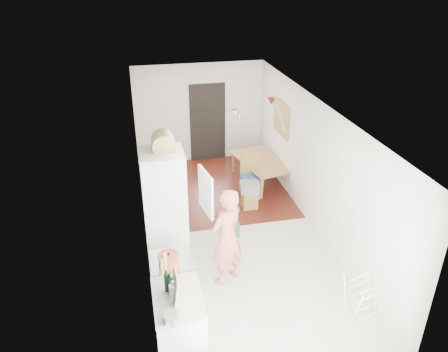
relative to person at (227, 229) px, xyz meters
name	(u,v)px	position (x,y,z in m)	size (l,w,h in m)	color
room_shell	(232,175)	(0.38, 1.30, 0.27)	(3.20, 7.00, 2.50)	beige
floor	(231,233)	(0.38, 1.30, -0.98)	(3.20, 7.00, 0.01)	beige
wood_floor_overlay	(213,188)	(0.38, 3.15, -0.98)	(3.20, 3.30, 0.01)	#562014
sage_wall_panel	(146,213)	(-1.21, -0.70, 0.87)	(0.02, 3.00, 1.30)	gray
tile_splashback	(153,285)	(-1.21, -1.25, 0.17)	(0.02, 1.90, 0.50)	black
doorway_recess	(208,123)	(0.58, 4.78, 0.02)	(0.90, 0.04, 2.00)	black
base_cabinet	(179,325)	(-0.92, -1.25, -0.55)	(0.60, 0.90, 0.86)	white
worktop	(177,298)	(-0.92, -1.25, -0.09)	(0.62, 0.92, 0.06)	beige
range_cooker	(173,287)	(-0.92, -0.50, -0.54)	(0.60, 0.60, 0.88)	white
cooker_top	(171,261)	(-0.92, -0.50, -0.08)	(0.60, 0.60, 0.04)	#BDBDBF
fridge_housing	(165,213)	(-0.89, 0.52, 0.09)	(0.66, 0.66, 2.15)	white
fridge_door	(206,192)	(-0.28, 0.22, 0.57)	(0.56, 0.04, 0.70)	white
fridge_interior	(183,185)	(-0.58, 0.52, 0.57)	(0.02, 0.52, 0.66)	white
pinboard	(282,118)	(1.96, 3.20, 0.57)	(0.03, 0.90, 0.70)	tan
pinboard_frame	(281,118)	(1.94, 3.20, 0.57)	(0.01, 0.94, 0.74)	olive
wall_sconce	(271,101)	(1.92, 3.85, 0.77)	(0.18, 0.18, 0.16)	maroon
person	(227,229)	(0.00, 0.00, 0.00)	(0.72, 0.47, 1.97)	#D67062
dining_table	(262,173)	(1.56, 3.21, -0.74)	(1.36, 0.76, 0.48)	olive
dining_chair	(251,177)	(1.13, 2.62, -0.51)	(0.40, 0.40, 0.95)	olive
stool	(249,199)	(0.97, 2.16, -0.78)	(0.30, 0.30, 0.40)	olive
grey_drape	(250,187)	(0.96, 2.15, -0.50)	(0.38, 0.38, 0.17)	gray
drying_rack	(362,302)	(1.67, -1.33, -0.61)	(0.39, 0.35, 0.75)	white
bread_bin	(163,143)	(-0.85, 0.61, 1.26)	(0.37, 0.35, 0.19)	tan
red_casserole	(169,260)	(-0.96, -0.60, 0.02)	(0.30, 0.30, 0.17)	#D74526
steel_pan	(172,318)	(-1.03, -1.65, -0.01)	(0.20, 0.20, 0.10)	#BDBDBF
held_bottle	(238,230)	(0.13, -0.17, 0.08)	(0.05, 0.05, 0.25)	#163E1B
bottle_a	(167,283)	(-1.04, -1.12, 0.07)	(0.06, 0.06, 0.27)	#163E1B
bottle_b	(170,285)	(-1.00, -1.17, 0.06)	(0.06, 0.06, 0.25)	#163E1B
bottle_c	(173,293)	(-0.98, -1.31, 0.06)	(0.10, 0.10, 0.24)	silver
pepper_mill_front	(165,264)	(-1.02, -0.72, 0.06)	(0.06, 0.06, 0.24)	tan
pepper_mill_back	(162,268)	(-1.07, -0.78, 0.04)	(0.05, 0.05, 0.20)	tan
chopping_boards	(175,287)	(-0.95, -1.32, 0.15)	(0.04, 0.31, 0.42)	tan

